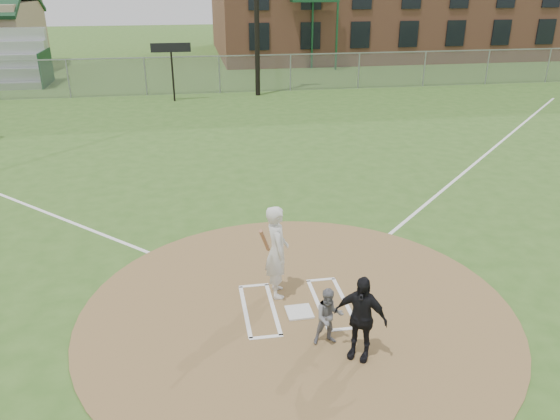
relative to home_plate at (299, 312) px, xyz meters
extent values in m
plane|color=#355B1F|center=(-0.02, 0.09, -0.04)|extent=(140.00, 140.00, 0.00)
cylinder|color=olive|center=(-0.02, 0.09, -0.03)|extent=(8.40, 8.40, 0.02)
cube|color=silver|center=(0.00, 0.00, 0.00)|extent=(0.50, 0.50, 0.03)
cube|color=white|center=(8.98, 9.09, -0.03)|extent=(17.04, 17.04, 0.01)
imported|color=slate|center=(0.32, -0.99, 0.52)|extent=(0.53, 0.42, 1.08)
imported|color=black|center=(0.73, -1.44, 0.76)|extent=(0.96, 0.82, 1.54)
cube|color=white|center=(-1.02, 0.24, -0.01)|extent=(0.08, 1.80, 0.01)
cube|color=white|center=(-0.47, 0.24, -0.01)|extent=(0.08, 1.80, 0.01)
cube|color=white|center=(-0.74, 1.14, -0.01)|extent=(0.62, 0.08, 0.01)
cube|color=white|center=(-0.74, -0.66, -0.01)|extent=(0.62, 0.08, 0.01)
cube|color=white|center=(0.98, 0.24, -0.01)|extent=(0.08, 1.80, 0.01)
cube|color=white|center=(0.43, 0.24, -0.01)|extent=(0.08, 1.80, 0.01)
cube|color=white|center=(0.70, 1.14, -0.01)|extent=(0.62, 0.08, 0.01)
cube|color=white|center=(0.70, -0.66, -0.01)|extent=(0.62, 0.08, 0.01)
imported|color=silver|center=(-0.31, 0.76, 0.95)|extent=(0.47, 0.71, 1.93)
cylinder|color=#945C3B|center=(-0.61, 0.36, 1.41)|extent=(0.30, 0.58, 0.70)
cube|color=slate|center=(-0.02, 22.09, 0.96)|extent=(56.00, 0.03, 2.00)
cube|color=gray|center=(-0.02, 22.09, 1.96)|extent=(56.00, 0.06, 0.06)
cube|color=gray|center=(-0.02, 22.09, 0.96)|extent=(56.08, 0.08, 2.00)
cube|color=#194728|center=(-10.02, 26.29, 0.96)|extent=(0.08, 3.20, 2.00)
cube|color=#194728|center=(6.98, 29.43, 4.46)|extent=(3.20, 1.00, 0.15)
cube|color=#194728|center=(6.98, 29.93, 2.21)|extent=(0.12, 0.12, 4.50)
cube|color=#194728|center=(8.48, 28.98, 2.21)|extent=(0.12, 0.12, 4.50)
cylinder|color=black|center=(-2.52, 20.29, 1.26)|extent=(0.10, 0.10, 2.60)
cube|color=black|center=(-2.52, 20.29, 2.66)|extent=(2.00, 0.10, 0.45)
camera|label=1|loc=(-1.86, -8.70, 5.96)|focal=35.00mm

